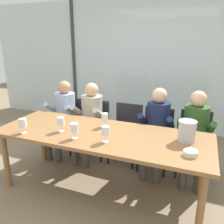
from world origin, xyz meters
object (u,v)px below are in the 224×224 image
(tasting_bowl, at_px, (191,153))
(wine_glass_center_pour, at_px, (74,128))
(chair_near_window_right, at_px, (194,138))
(person_olive_shirt, at_px, (195,131))
(person_beige_jumper, at_px, (90,117))
(person_navy_polo, at_px, (157,125))
(wine_glass_by_left_taster, at_px, (106,131))
(chair_center, at_px, (127,128))
(wine_glass_near_bucket, at_px, (61,122))
(chair_left_of_center, at_px, (95,124))
(chair_right_of_center, at_px, (157,134))
(chair_near_curtain, at_px, (68,120))
(wine_glass_by_right_taster, at_px, (105,118))
(dining_table, at_px, (101,139))
(person_pale_blue_shirt, at_px, (63,113))
(ice_bucket_primary, at_px, (187,131))
(wine_glass_spare_empty, at_px, (23,123))

(tasting_bowl, relative_size, wine_glass_center_pour, 0.76)
(chair_near_window_right, bearing_deg, person_olive_shirt, -90.62)
(person_beige_jumper, bearing_deg, person_navy_polo, 2.74)
(wine_glass_by_left_taster, bearing_deg, chair_center, 96.24)
(person_navy_polo, distance_m, wine_glass_near_bucket, 1.31)
(chair_left_of_center, height_order, person_olive_shirt, person_olive_shirt)
(person_beige_jumper, height_order, wine_glass_center_pour, person_beige_jumper)
(chair_right_of_center, relative_size, wine_glass_by_left_taster, 4.99)
(chair_near_curtain, relative_size, person_olive_shirt, 0.73)
(chair_center, xyz_separation_m, wine_glass_by_right_taster, (-0.06, -0.70, 0.39))
(person_navy_polo, bearing_deg, chair_near_window_right, 18.75)
(chair_near_curtain, xyz_separation_m, wine_glass_by_right_taster, (0.98, -0.70, 0.39))
(chair_near_curtain, bearing_deg, wine_glass_by_left_taster, -43.61)
(chair_near_curtain, distance_m, wine_glass_near_bucket, 1.23)
(dining_table, bearing_deg, person_navy_polo, 55.14)
(person_navy_polo, height_order, person_olive_shirt, same)
(person_pale_blue_shirt, bearing_deg, wine_glass_by_right_taster, -28.85)
(person_beige_jumper, bearing_deg, person_pale_blue_shirt, -177.25)
(chair_right_of_center, distance_m, wine_glass_by_left_taster, 1.19)
(person_olive_shirt, bearing_deg, ice_bucket_primary, -99.21)
(tasting_bowl, bearing_deg, wine_glass_near_bucket, 177.42)
(person_beige_jumper, relative_size, person_navy_polo, 1.00)
(chair_near_curtain, height_order, person_pale_blue_shirt, person_pale_blue_shirt)
(person_navy_polo, relative_size, wine_glass_spare_empty, 6.83)
(wine_glass_near_bucket, bearing_deg, person_navy_polo, 41.85)
(wine_glass_by_left_taster, height_order, wine_glass_center_pour, same)
(chair_right_of_center, bearing_deg, wine_glass_by_right_taster, -126.96)
(wine_glass_by_right_taster, bearing_deg, chair_right_of_center, 51.15)
(person_pale_blue_shirt, distance_m, wine_glass_center_pour, 1.28)
(chair_near_curtain, height_order, person_navy_polo, person_navy_polo)
(wine_glass_by_right_taster, distance_m, wine_glass_spare_empty, 0.95)
(ice_bucket_primary, bearing_deg, person_olive_shirt, 83.03)
(chair_left_of_center, height_order, tasting_bowl, chair_left_of_center)
(wine_glass_center_pour, bearing_deg, person_beige_jumper, 107.98)
(ice_bucket_primary, xyz_separation_m, wine_glass_by_left_taster, (-0.79, -0.33, 0.00))
(dining_table, distance_m, wine_glass_near_bucket, 0.51)
(chair_center, height_order, person_olive_shirt, person_olive_shirt)
(chair_left_of_center, distance_m, wine_glass_by_left_taster, 1.34)
(person_navy_polo, bearing_deg, chair_center, 161.46)
(ice_bucket_primary, distance_m, tasting_bowl, 0.34)
(wine_glass_by_left_taster, xyz_separation_m, wine_glass_center_pour, (-0.35, -0.04, -0.00))
(wine_glass_near_bucket, bearing_deg, wine_glass_center_pour, -25.52)
(tasting_bowl, bearing_deg, ice_bucket_primary, 101.35)
(person_beige_jumper, distance_m, ice_bucket_primary, 1.59)
(wine_glass_by_right_taster, bearing_deg, chair_near_window_right, 33.92)
(chair_left_of_center, distance_m, chair_right_of_center, 1.01)
(dining_table, xyz_separation_m, wine_glass_by_left_taster, (0.15, -0.21, 0.20))
(chair_right_of_center, bearing_deg, wine_glass_center_pour, -120.34)
(chair_near_window_right, distance_m, wine_glass_center_pour, 1.71)
(chair_near_curtain, height_order, wine_glass_near_bucket, wine_glass_near_bucket)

